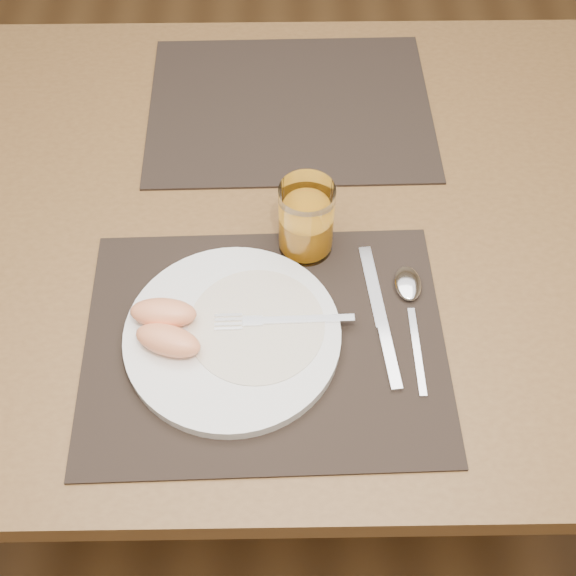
# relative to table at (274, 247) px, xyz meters

# --- Properties ---
(ground) EXTENTS (5.00, 5.00, 0.00)m
(ground) POSITION_rel_table_xyz_m (0.00, 0.00, -0.67)
(ground) COLOR brown
(ground) RESTS_ON ground
(table) EXTENTS (1.40, 0.90, 0.75)m
(table) POSITION_rel_table_xyz_m (0.00, 0.00, 0.00)
(table) COLOR brown
(table) RESTS_ON ground
(placemat_near) EXTENTS (0.46, 0.36, 0.00)m
(placemat_near) POSITION_rel_table_xyz_m (-0.01, -0.22, 0.09)
(placemat_near) COLOR black
(placemat_near) RESTS_ON table
(placemat_far) EXTENTS (0.45, 0.36, 0.00)m
(placemat_far) POSITION_rel_table_xyz_m (0.03, 0.22, 0.09)
(placemat_far) COLOR black
(placemat_far) RESTS_ON table
(plate) EXTENTS (0.27, 0.27, 0.02)m
(plate) POSITION_rel_table_xyz_m (-0.05, -0.22, 0.10)
(plate) COLOR white
(plate) RESTS_ON placemat_near
(plate_dressing) EXTENTS (0.17, 0.17, 0.00)m
(plate_dressing) POSITION_rel_table_xyz_m (-0.02, -0.21, 0.10)
(plate_dressing) COLOR white
(plate_dressing) RESTS_ON plate
(fork) EXTENTS (0.17, 0.02, 0.00)m
(fork) POSITION_rel_table_xyz_m (-0.00, -0.20, 0.11)
(fork) COLOR silver
(fork) RESTS_ON plate
(knife) EXTENTS (0.04, 0.22, 0.01)m
(knife) POSITION_rel_table_xyz_m (0.14, -0.20, 0.09)
(knife) COLOR silver
(knife) RESTS_ON placemat_near
(spoon) EXTENTS (0.04, 0.19, 0.01)m
(spoon) POSITION_rel_table_xyz_m (0.18, -0.15, 0.09)
(spoon) COLOR silver
(spoon) RESTS_ON placemat_near
(juice_glass) EXTENTS (0.07, 0.07, 0.11)m
(juice_glass) POSITION_rel_table_xyz_m (0.04, -0.07, 0.14)
(juice_glass) COLOR white
(juice_glass) RESTS_ON placemat_near
(grapefruit_wedges) EXTENTS (0.10, 0.09, 0.03)m
(grapefruit_wedges) POSITION_rel_table_xyz_m (-0.13, -0.22, 0.12)
(grapefruit_wedges) COLOR #FD9E67
(grapefruit_wedges) RESTS_ON plate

